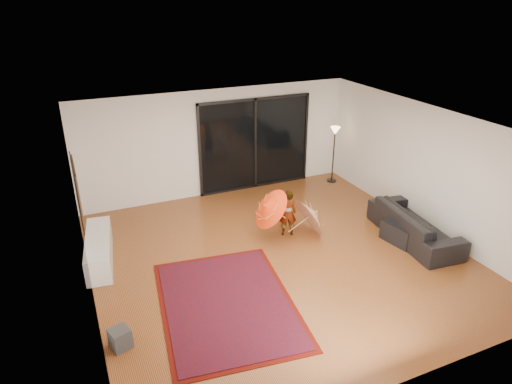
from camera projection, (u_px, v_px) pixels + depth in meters
floor at (279, 257)px, 9.05m from camera, size 7.00×7.00×0.00m
ceiling at (282, 125)px, 7.95m from camera, size 7.00×7.00×0.00m
wall_back at (218, 143)px, 11.43m from camera, size 7.00×0.00×7.00m
wall_front at (408, 304)px, 5.58m from camera, size 7.00×0.00×7.00m
wall_left at (82, 232)px, 7.21m from camera, size 0.00×7.00×7.00m
wall_right at (426, 168)px, 9.79m from camera, size 0.00×7.00×7.00m
sliding_door at (255, 144)px, 11.83m from camera, size 3.06×0.07×2.40m
painting at (77, 191)px, 7.94m from camera, size 0.04×1.28×1.08m
media_console at (99, 249)px, 8.85m from camera, size 0.69×1.86×0.51m
speaker at (120, 338)px, 6.72m from camera, size 0.35×0.35×0.32m
persian_rug at (227, 303)px, 7.71m from camera, size 2.56×3.31×0.02m
sofa at (414, 224)px, 9.60m from camera, size 1.15×2.40×0.67m
ottoman at (405, 231)px, 9.60m from camera, size 0.84×0.84×0.42m
floor_lamp at (335, 139)px, 12.16m from camera, size 0.27×0.27×1.55m
child at (288, 213)px, 9.70m from camera, size 0.44×0.36×1.04m
parasol_orange at (265, 209)px, 9.36m from camera, size 0.70×0.90×0.91m
parasol_white at (316, 211)px, 9.80m from camera, size 0.60×0.91×0.96m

